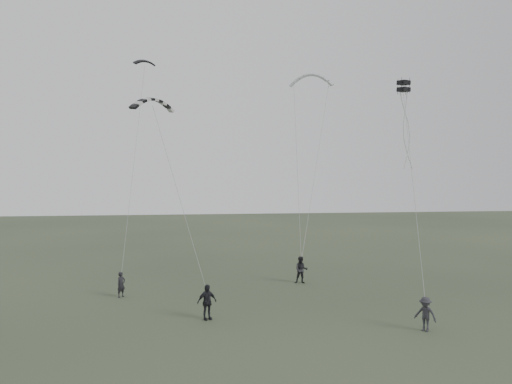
{
  "coord_description": "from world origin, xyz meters",
  "views": [
    {
      "loc": [
        -3.85,
        -25.83,
        7.59
      ],
      "look_at": [
        0.53,
        5.96,
        6.47
      ],
      "focal_mm": 35.0,
      "sensor_mm": 36.0,
      "label": 1
    }
  ],
  "objects": [
    {
      "name": "kite_box",
      "position": [
        10.05,
        5.01,
        13.31
      ],
      "size": [
        0.86,
        0.88,
        0.74
      ],
      "primitive_type": null,
      "rotation": [
        0.05,
        0.0,
        0.45
      ],
      "color": "black",
      "rests_on": "flyer_far"
    },
    {
      "name": "kite_dark_small",
      "position": [
        -7.04,
        13.41,
        16.28
      ],
      "size": [
        1.75,
        1.22,
        0.68
      ],
      "primitive_type": null,
      "rotation": [
        0.41,
        0.0,
        0.39
      ],
      "color": "black",
      "rests_on": "flyer_left"
    },
    {
      "name": "kite_pale_large",
      "position": [
        6.36,
        14.75,
        15.88
      ],
      "size": [
        3.81,
        2.29,
        1.69
      ],
      "primitive_type": null,
      "rotation": [
        0.34,
        0.0,
        -0.31
      ],
      "color": "#A9ACAE",
      "rests_on": "flyer_right"
    },
    {
      "name": "flyer_center",
      "position": [
        -2.87,
        0.1,
        0.93
      ],
      "size": [
        1.18,
        0.84,
        1.85
      ],
      "primitive_type": "imported",
      "rotation": [
        0.0,
        0.0,
        0.4
      ],
      "color": "black",
      "rests_on": "ground"
    },
    {
      "name": "flyer_right",
      "position": [
        4.01,
        7.98,
        0.94
      ],
      "size": [
        1.02,
        0.86,
        1.87
      ],
      "primitive_type": "imported",
      "rotation": [
        0.0,
        0.0,
        -0.18
      ],
      "color": "black",
      "rests_on": "ground"
    },
    {
      "name": "kite_striped",
      "position": [
        -5.85,
        4.08,
        12.0
      ],
      "size": [
        2.7,
        2.07,
        1.17
      ],
      "primitive_type": null,
      "rotation": [
        0.18,
        0.0,
        0.54
      ],
      "color": "black",
      "rests_on": "flyer_center"
    },
    {
      "name": "flyer_left",
      "position": [
        -7.94,
        5.63,
        0.78
      ],
      "size": [
        0.67,
        0.67,
        1.57
      ],
      "primitive_type": "imported",
      "rotation": [
        0.0,
        0.0,
        0.78
      ],
      "color": "black",
      "rests_on": "ground"
    },
    {
      "name": "ground",
      "position": [
        0.0,
        0.0,
        0.0
      ],
      "size": [
        140.0,
        140.0,
        0.0
      ],
      "primitive_type": "plane",
      "color": "#313B29",
      "rests_on": "ground"
    },
    {
      "name": "flyer_far",
      "position": [
        7.54,
        -3.28,
        0.83
      ],
      "size": [
        1.18,
        1.22,
        1.67
      ],
      "primitive_type": "imported",
      "rotation": [
        0.0,
        0.0,
        -0.85
      ],
      "color": "#2A292F",
      "rests_on": "ground"
    }
  ]
}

